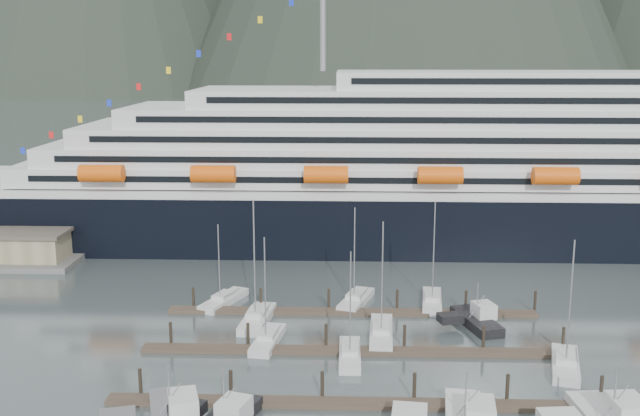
# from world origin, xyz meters

# --- Properties ---
(ground) EXTENTS (1600.00, 1600.00, 0.00)m
(ground) POSITION_xyz_m (0.00, 0.00, 0.00)
(ground) COLOR #4E5C5C
(ground) RESTS_ON ground
(cruise_ship) EXTENTS (210.00, 30.40, 50.30)m
(cruise_ship) POSITION_xyz_m (30.03, 54.94, 12.04)
(cruise_ship) COLOR black
(cruise_ship) RESTS_ON ground
(dock_near) EXTENTS (48.18, 2.28, 3.20)m
(dock_near) POSITION_xyz_m (-4.93, -9.95, 0.31)
(dock_near) COLOR #42362A
(dock_near) RESTS_ON ground
(dock_mid) EXTENTS (48.18, 2.28, 3.20)m
(dock_mid) POSITION_xyz_m (-4.93, 3.05, 0.31)
(dock_mid) COLOR #42362A
(dock_mid) RESTS_ON ground
(dock_far) EXTENTS (48.18, 2.28, 3.20)m
(dock_far) POSITION_xyz_m (-4.93, 16.05, 0.31)
(dock_far) COLOR #42362A
(dock_far) RESTS_ON ground
(sailboat_a) EXTENTS (3.95, 10.43, 16.59)m
(sailboat_a) POSITION_xyz_m (-16.92, 12.24, 0.46)
(sailboat_a) COLOR silver
(sailboat_a) RESTS_ON ground
(sailboat_b) EXTENTS (2.38, 9.09, 13.01)m
(sailboat_b) POSITION_xyz_m (-5.26, 1.35, 0.41)
(sailboat_b) COLOR silver
(sailboat_b) RESTS_ON ground
(sailboat_c) EXTENTS (3.68, 9.32, 13.52)m
(sailboat_c) POSITION_xyz_m (-14.87, 5.41, 0.42)
(sailboat_c) COLOR silver
(sailboat_c) RESTS_ON ground
(sailboat_d) EXTENTS (3.24, 11.36, 14.96)m
(sailboat_d) POSITION_xyz_m (-1.47, 7.91, 0.43)
(sailboat_d) COLOR silver
(sailboat_d) RESTS_ON ground
(sailboat_e) EXTENTS (5.87, 9.83, 11.68)m
(sailboat_e) POSITION_xyz_m (-22.35, 19.46, 0.40)
(sailboat_e) COLOR silver
(sailboat_e) RESTS_ON ground
(sailboat_f) EXTENTS (5.37, 9.76, 14.03)m
(sailboat_f) POSITION_xyz_m (-4.37, 19.99, 0.43)
(sailboat_f) COLOR silver
(sailboat_f) RESTS_ON ground
(sailboat_g) EXTENTS (3.57, 10.34, 14.87)m
(sailboat_g) POSITION_xyz_m (5.94, 19.99, 0.42)
(sailboat_g) COLOR silver
(sailboat_g) RESTS_ON ground
(sailboat_h) EXTENTS (5.02, 9.95, 15.10)m
(sailboat_h) POSITION_xyz_m (18.00, -0.57, 0.44)
(sailboat_h) COLOR silver
(sailboat_h) RESTS_ON ground
(trawler_e) EXTENTS (7.88, 9.85, 6.04)m
(trawler_e) POSITION_xyz_m (10.47, 12.12, 0.81)
(trawler_e) COLOR black
(trawler_e) RESTS_ON ground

